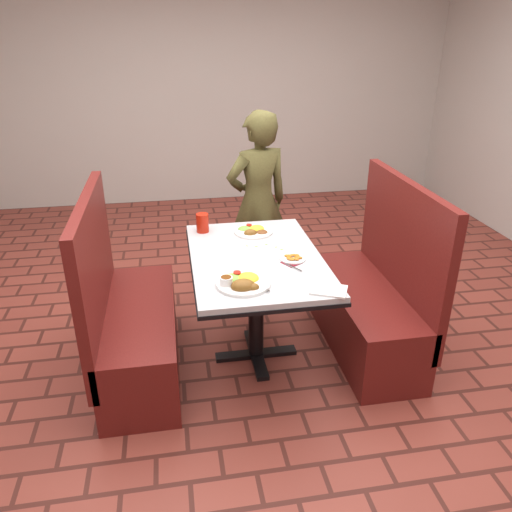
% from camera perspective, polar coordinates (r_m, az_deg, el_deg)
% --- Properties ---
extents(room, '(7.00, 7.04, 2.82)m').
position_cam_1_polar(room, '(2.81, 0.00, 22.05)').
color(room, brown).
rests_on(room, ground).
extents(dining_table, '(0.81, 1.21, 0.75)m').
position_cam_1_polar(dining_table, '(3.13, 0.00, -1.60)').
color(dining_table, silver).
rests_on(dining_table, ground).
extents(booth_bench_left, '(0.47, 1.20, 1.17)m').
position_cam_1_polar(booth_bench_left, '(3.27, -14.04, -7.73)').
color(booth_bench_left, maroon).
rests_on(booth_bench_left, ground).
extents(booth_bench_right, '(0.47, 1.20, 1.17)m').
position_cam_1_polar(booth_bench_right, '(3.50, 13.05, -5.32)').
color(booth_bench_right, maroon).
rests_on(booth_bench_right, ground).
extents(diner_person, '(0.62, 0.49, 1.48)m').
position_cam_1_polar(diner_person, '(4.07, 0.21, 6.07)').
color(diner_person, brown).
rests_on(diner_person, ground).
extents(near_dinner_plate, '(0.30, 0.30, 0.09)m').
position_cam_1_polar(near_dinner_plate, '(2.73, -1.59, -2.76)').
color(near_dinner_plate, white).
rests_on(near_dinner_plate, dining_table).
extents(far_dinner_plate, '(0.26, 0.26, 0.07)m').
position_cam_1_polar(far_dinner_plate, '(3.44, -0.31, 3.05)').
color(far_dinner_plate, white).
rests_on(far_dinner_plate, dining_table).
extents(plantain_plate, '(0.16, 0.16, 0.02)m').
position_cam_1_polar(plantain_plate, '(3.05, 4.22, -0.23)').
color(plantain_plate, white).
rests_on(plantain_plate, dining_table).
extents(maroon_napkin, '(0.13, 0.13, 0.00)m').
position_cam_1_polar(maroon_napkin, '(3.01, 4.08, -0.77)').
color(maroon_napkin, maroon).
rests_on(maroon_napkin, dining_table).
extents(spoon_utensil, '(0.08, 0.13, 0.00)m').
position_cam_1_polar(spoon_utensil, '(2.95, 4.28, -1.29)').
color(spoon_utensil, silver).
rests_on(spoon_utensil, dining_table).
extents(red_tumbler, '(0.09, 0.09, 0.13)m').
position_cam_1_polar(red_tumbler, '(3.46, -6.14, 3.79)').
color(red_tumbler, '#B51B0C').
rests_on(red_tumbler, dining_table).
extents(paper_napkin, '(0.23, 0.21, 0.01)m').
position_cam_1_polar(paper_napkin, '(2.72, 8.32, -3.86)').
color(paper_napkin, white).
rests_on(paper_napkin, dining_table).
extents(knife_utensil, '(0.07, 0.18, 0.00)m').
position_cam_1_polar(knife_utensil, '(2.73, 0.61, -3.25)').
color(knife_utensil, silver).
rests_on(knife_utensil, dining_table).
extents(fork_utensil, '(0.04, 0.15, 0.00)m').
position_cam_1_polar(fork_utensil, '(2.77, 0.24, -2.91)').
color(fork_utensil, silver).
rests_on(fork_utensil, dining_table).
extents(lettuce_shreds, '(0.28, 0.32, 0.00)m').
position_cam_1_polar(lettuce_shreds, '(3.15, 0.53, 0.52)').
color(lettuce_shreds, '#95C950').
rests_on(lettuce_shreds, dining_table).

